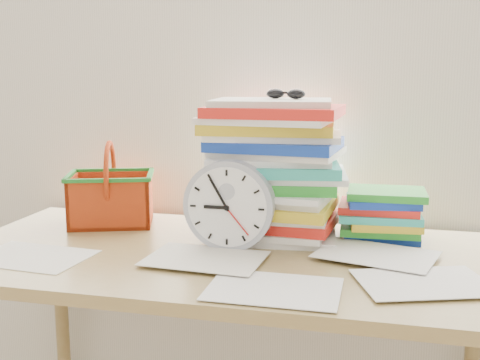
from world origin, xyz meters
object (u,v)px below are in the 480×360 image
(paper_stack, at_px, (273,169))
(clock, at_px, (229,205))
(basket, at_px, (111,184))
(book_stack, at_px, (380,215))
(desk, at_px, (225,280))

(paper_stack, bearing_deg, clock, -118.08)
(clock, xyz_separation_m, basket, (-0.41, 0.17, 0.01))
(book_stack, xyz_separation_m, basket, (-0.78, -0.01, 0.05))
(basket, bearing_deg, paper_stack, -20.95)
(clock, bearing_deg, paper_stack, 61.92)
(paper_stack, bearing_deg, book_stack, 5.73)
(desk, height_order, clock, clock)
(desk, relative_size, clock, 6.05)
(clock, relative_size, basket, 0.95)
(clock, distance_m, basket, 0.44)
(desk, relative_size, paper_stack, 3.73)
(desk, distance_m, book_stack, 0.45)
(clock, xyz_separation_m, book_stack, (0.37, 0.18, -0.05))
(clock, distance_m, book_stack, 0.42)
(paper_stack, distance_m, clock, 0.19)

